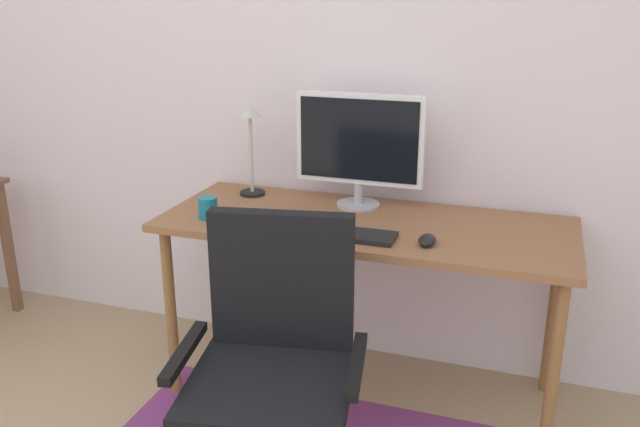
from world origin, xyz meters
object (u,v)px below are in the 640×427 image
Objects in this scene: desk at (364,239)px; desk_lamp at (250,133)px; monitor at (359,143)px; computer_mouse at (427,240)px; keyboard at (337,233)px; cell_phone at (246,220)px; coffee_cup at (208,208)px; office_chair at (274,390)px.

desk is 3.93× the size of desk_lamp.
computer_mouse is (0.35, -0.35, -0.25)m from monitor.
cell_phone is (-0.39, 0.04, -0.00)m from keyboard.
desk is at bearing -66.80° from monitor.
computer_mouse reaches higher than keyboard.
cell_phone is at bearing 6.80° from coffee_cup.
desk_lamp is (-0.84, 0.36, 0.26)m from computer_mouse.
computer_mouse is 0.74× the size of cell_phone.
desk is 0.21m from keyboard.
desk is 18.59× the size of coffee_cup.
keyboard is at bearing -106.25° from desk.
keyboard is 4.99× the size of coffee_cup.
desk_lamp is at bearing 156.86° from computer_mouse.
cell_phone is (0.15, 0.02, -0.04)m from coffee_cup.
monitor reaches higher than desk.
monitor reaches higher than computer_mouse.
monitor reaches higher than keyboard.
desk is 0.39m from monitor.
monitor is (-0.08, 0.18, 0.34)m from desk.
office_chair is at bearing -46.74° from coffee_cup.
monitor is 3.78× the size of cell_phone.
keyboard reaches higher than cell_phone.
keyboard is (0.02, -0.36, -0.26)m from monitor.
coffee_cup is at bearing 158.38° from cell_phone.
monitor is at bearing -0.77° from desk_lamp.
computer_mouse is (0.27, -0.17, 0.09)m from desk.
computer_mouse is at bearing -32.35° from desk.
keyboard is at bearing -2.20° from coffee_cup.
monitor is at bearing 13.14° from cell_phone.
monitor reaches higher than coffee_cup.
desk_lamp is (-0.12, 0.33, 0.27)m from cell_phone.
office_chair reaches higher than cell_phone.
monitor is 5.09× the size of computer_mouse.
desk is 1.68× the size of office_chair.
desk_lamp is at bearing 107.07° from office_chair.
office_chair is at bearing -86.67° from cell_phone.
office_chair is at bearing -92.37° from monitor.
desk_lamp reaches higher than keyboard.
computer_mouse is 1.21× the size of coffee_cup.
keyboard is 0.45× the size of office_chair.
cell_phone is at bearing 177.82° from computer_mouse.
keyboard is 0.39m from cell_phone.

